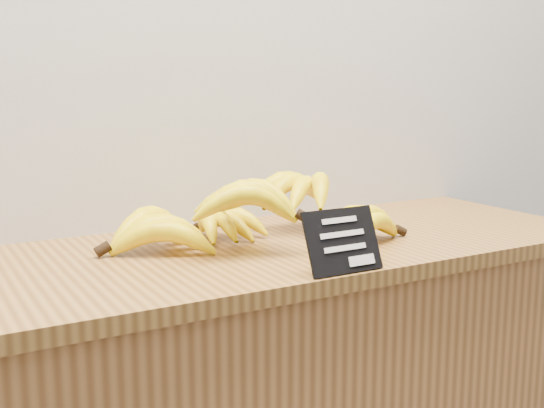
# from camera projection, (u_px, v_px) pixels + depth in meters

# --- Properties ---
(counter_top) EXTENTS (1.46, 0.54, 0.03)m
(counter_top) POSITION_uv_depth(u_px,v_px,m) (260.00, 252.00, 1.36)
(counter_top) COLOR olive
(counter_top) RESTS_ON counter
(chalkboard_sign) EXTENTS (0.14, 0.05, 0.11)m
(chalkboard_sign) POSITION_uv_depth(u_px,v_px,m) (343.00, 241.00, 1.16)
(chalkboard_sign) COLOR black
(chalkboard_sign) RESTS_ON counter_top
(banana_pile) EXTENTS (0.61, 0.39, 0.13)m
(banana_pile) POSITION_uv_depth(u_px,v_px,m) (254.00, 214.00, 1.36)
(banana_pile) COLOR #FEEB0A
(banana_pile) RESTS_ON counter_top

